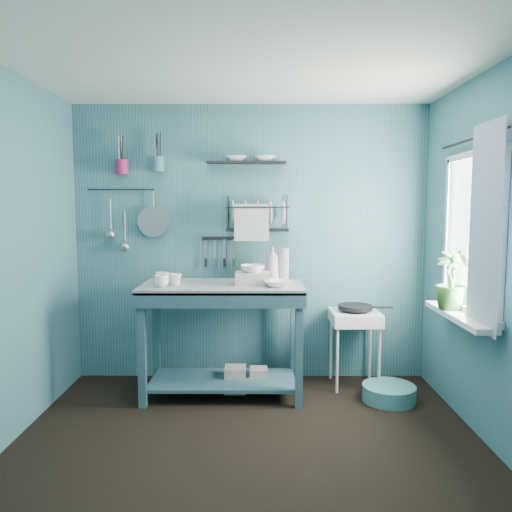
{
  "coord_description": "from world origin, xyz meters",
  "views": [
    {
      "loc": [
        0.06,
        -3.06,
        1.59
      ],
      "look_at": [
        0.05,
        0.85,
        1.2
      ],
      "focal_mm": 35.0,
      "sensor_mm": 36.0,
      "label": 1
    }
  ],
  "objects_px": {
    "storage_tin_small": "(259,379)",
    "potted_plant": "(452,280)",
    "work_counter": "(223,339)",
    "floor_basin": "(389,393)",
    "soap_bottle": "(272,263)",
    "utensil_cup_teal": "(158,164)",
    "storage_tin_large": "(235,379)",
    "mug_mid": "(176,279)",
    "hotplate_stand": "(354,349)",
    "wash_tub": "(253,278)",
    "utensil_cup_magenta": "(122,167)",
    "colander": "(153,221)",
    "dish_rack": "(257,213)",
    "mug_left": "(161,281)",
    "water_bottle": "(284,264)",
    "mug_right": "(163,278)",
    "frying_pan": "(355,307)"
  },
  "relations": [
    {
      "from": "storage_tin_small",
      "to": "potted_plant",
      "type": "bearing_deg",
      "value": -20.88
    },
    {
      "from": "work_counter",
      "to": "floor_basin",
      "type": "height_order",
      "value": "work_counter"
    },
    {
      "from": "soap_bottle",
      "to": "utensil_cup_teal",
      "type": "distance_m",
      "value": 1.34
    },
    {
      "from": "utensil_cup_teal",
      "to": "storage_tin_large",
      "type": "height_order",
      "value": "utensil_cup_teal"
    },
    {
      "from": "mug_mid",
      "to": "utensil_cup_teal",
      "type": "xyz_separation_m",
      "value": [
        -0.21,
        0.43,
        0.97
      ]
    },
    {
      "from": "utensil_cup_teal",
      "to": "hotplate_stand",
      "type": "bearing_deg",
      "value": -5.39
    },
    {
      "from": "work_counter",
      "to": "wash_tub",
      "type": "xyz_separation_m",
      "value": [
        0.25,
        -0.02,
        0.52
      ]
    },
    {
      "from": "wash_tub",
      "to": "utensil_cup_magenta",
      "type": "bearing_deg",
      "value": 161.36
    },
    {
      "from": "colander",
      "to": "work_counter",
      "type": "bearing_deg",
      "value": -31.7
    },
    {
      "from": "wash_tub",
      "to": "utensil_cup_magenta",
      "type": "height_order",
      "value": "utensil_cup_magenta"
    },
    {
      "from": "dish_rack",
      "to": "storage_tin_small",
      "type": "relative_size",
      "value": 2.75
    },
    {
      "from": "mug_left",
      "to": "storage_tin_large",
      "type": "height_order",
      "value": "mug_left"
    },
    {
      "from": "mug_mid",
      "to": "floor_basin",
      "type": "bearing_deg",
      "value": -2.85
    },
    {
      "from": "wash_tub",
      "to": "water_bottle",
      "type": "distance_m",
      "value": 0.37
    },
    {
      "from": "hotplate_stand",
      "to": "potted_plant",
      "type": "xyz_separation_m",
      "value": [
        0.58,
        -0.67,
        0.71
      ]
    },
    {
      "from": "wash_tub",
      "to": "colander",
      "type": "xyz_separation_m",
      "value": [
        -0.9,
        0.42,
        0.46
      ]
    },
    {
      "from": "mug_right",
      "to": "mug_mid",
      "type": "bearing_deg",
      "value": -26.57
    },
    {
      "from": "storage_tin_large",
      "to": "utensil_cup_magenta",
      "type": "bearing_deg",
      "value": 162.35
    },
    {
      "from": "wash_tub",
      "to": "frying_pan",
      "type": "height_order",
      "value": "wash_tub"
    },
    {
      "from": "wash_tub",
      "to": "storage_tin_large",
      "type": "relative_size",
      "value": 1.27
    },
    {
      "from": "mug_mid",
      "to": "hotplate_stand",
      "type": "relative_size",
      "value": 0.15
    },
    {
      "from": "work_counter",
      "to": "hotplate_stand",
      "type": "height_order",
      "value": "work_counter"
    },
    {
      "from": "mug_right",
      "to": "hotplate_stand",
      "type": "bearing_deg",
      "value": 7.2
    },
    {
      "from": "soap_bottle",
      "to": "colander",
      "type": "xyz_separation_m",
      "value": [
        -1.07,
        0.2,
        0.36
      ]
    },
    {
      "from": "mug_left",
      "to": "water_bottle",
      "type": "distance_m",
      "value": 1.07
    },
    {
      "from": "work_counter",
      "to": "wash_tub",
      "type": "distance_m",
      "value": 0.58
    },
    {
      "from": "water_bottle",
      "to": "potted_plant",
      "type": "xyz_separation_m",
      "value": [
        1.2,
        -0.68,
        -0.04
      ]
    },
    {
      "from": "storage_tin_large",
      "to": "storage_tin_small",
      "type": "relative_size",
      "value": 1.1
    },
    {
      "from": "mug_left",
      "to": "utensil_cup_magenta",
      "type": "bearing_deg",
      "value": 129.24
    },
    {
      "from": "water_bottle",
      "to": "utensil_cup_magenta",
      "type": "height_order",
      "value": "utensil_cup_magenta"
    },
    {
      "from": "mug_right",
      "to": "hotplate_stand",
      "type": "distance_m",
      "value": 1.79
    },
    {
      "from": "hotplate_stand",
      "to": "frying_pan",
      "type": "height_order",
      "value": "frying_pan"
    },
    {
      "from": "frying_pan",
      "to": "colander",
      "type": "bearing_deg",
      "value": 173.84
    },
    {
      "from": "water_bottle",
      "to": "colander",
      "type": "height_order",
      "value": "colander"
    },
    {
      "from": "wash_tub",
      "to": "hotplate_stand",
      "type": "distance_m",
      "value": 1.14
    },
    {
      "from": "floor_basin",
      "to": "hotplate_stand",
      "type": "bearing_deg",
      "value": 121.67
    },
    {
      "from": "mug_left",
      "to": "dish_rack",
      "type": "distance_m",
      "value": 1.06
    },
    {
      "from": "dish_rack",
      "to": "utensil_cup_magenta",
      "type": "xyz_separation_m",
      "value": [
        -1.21,
        0.05,
        0.41
      ]
    },
    {
      "from": "storage_tin_small",
      "to": "mug_mid",
      "type": "bearing_deg",
      "value": -168.37
    },
    {
      "from": "mug_right",
      "to": "frying_pan",
      "type": "xyz_separation_m",
      "value": [
        1.65,
        0.21,
        -0.29
      ]
    },
    {
      "from": "hotplate_stand",
      "to": "potted_plant",
      "type": "distance_m",
      "value": 1.14
    },
    {
      "from": "water_bottle",
      "to": "frying_pan",
      "type": "relative_size",
      "value": 0.93
    },
    {
      "from": "soap_bottle",
      "to": "frying_pan",
      "type": "bearing_deg",
      "value": 0.66
    },
    {
      "from": "colander",
      "to": "potted_plant",
      "type": "xyz_separation_m",
      "value": [
        2.38,
        -0.87,
        -0.41
      ]
    },
    {
      "from": "floor_basin",
      "to": "storage_tin_small",
      "type": "bearing_deg",
      "value": 168.0
    },
    {
      "from": "mug_left",
      "to": "utensil_cup_teal",
      "type": "relative_size",
      "value": 0.95
    },
    {
      "from": "work_counter",
      "to": "storage_tin_small",
      "type": "bearing_deg",
      "value": 18.6
    },
    {
      "from": "utensil_cup_magenta",
      "to": "colander",
      "type": "height_order",
      "value": "utensil_cup_magenta"
    },
    {
      "from": "water_bottle",
      "to": "soap_bottle",
      "type": "bearing_deg",
      "value": -168.69
    },
    {
      "from": "mug_left",
      "to": "colander",
      "type": "relative_size",
      "value": 0.44
    }
  ]
}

